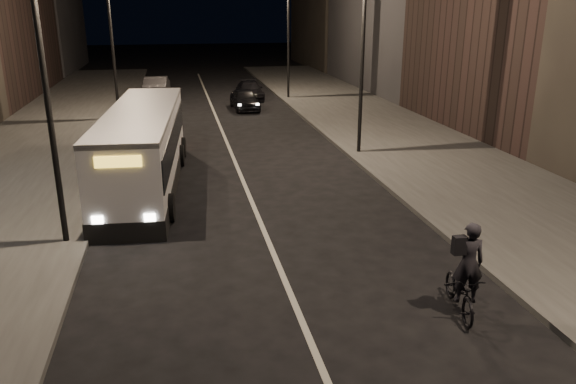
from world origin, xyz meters
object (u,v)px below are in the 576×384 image
streetlight_left_near (52,49)px  car_mid (157,86)px  city_bus (143,145)px  car_far (250,90)px  cyclist_on_bicycle (462,283)px  streetlight_right_far (285,21)px  streetlight_left_far (115,25)px  car_near (245,99)px  streetlight_right_mid (357,31)px

streetlight_left_near → car_mid: (1.73, 26.96, -4.60)m
city_bus → car_far: size_ratio=2.55×
car_mid → cyclist_on_bicycle: bearing=105.9°
streetlight_right_far → car_far: (-2.41, 0.72, -4.74)m
streetlight_left_far → streetlight_right_far: bearing=29.4°
car_far → streetlight_left_near: bearing=-107.6°
streetlight_left_far → car_near: (7.35, 2.48, -4.70)m
car_near → streetlight_right_mid: bearing=-77.6°
city_bus → cyclist_on_bicycle: bearing=-52.4°
streetlight_left_near → streetlight_left_far: 18.00m
streetlight_right_mid → car_far: bearing=98.2°
cyclist_on_bicycle → car_far: 30.26m
cyclist_on_bicycle → car_far: (-0.55, 30.25, -0.11)m
city_bus → car_far: (6.52, 19.58, -0.95)m
streetlight_right_far → city_bus: streetlight_right_far is taller
city_bus → cyclist_on_bicycle: size_ratio=4.96×
streetlight_right_mid → city_bus: streetlight_right_mid is taller
streetlight_right_far → streetlight_left_far: 12.24m
car_near → car_far: (0.90, 4.25, -0.05)m
streetlight_left_near → car_near: bearing=70.3°
cyclist_on_bicycle → car_mid: 33.26m
streetlight_left_far → car_mid: streetlight_left_far is taller
cyclist_on_bicycle → car_near: (-1.46, 26.01, -0.06)m
city_bus → cyclist_on_bicycle: city_bus is taller
streetlight_right_far → cyclist_on_bicycle: 29.95m
streetlight_right_far → streetlight_left_far: same height
city_bus → car_mid: size_ratio=2.35×
streetlight_left_near → city_bus: streetlight_left_near is taller
streetlight_right_far → city_bus: 21.21m
cyclist_on_bicycle → car_near: 26.05m
streetlight_right_mid → cyclist_on_bicycle: size_ratio=3.72×
streetlight_right_mid → car_far: 17.55m
streetlight_left_near → car_mid: size_ratio=1.76×
streetlight_right_far → cyclist_on_bicycle: (-1.86, -29.53, -4.63)m
streetlight_right_mid → streetlight_left_near: bearing=-143.1°
streetlight_right_far → car_near: size_ratio=2.08×
streetlight_right_mid → city_bus: bearing=-162.2°
cyclist_on_bicycle → streetlight_right_mid: bearing=92.9°
streetlight_left_far → car_far: (8.25, 6.72, -4.74)m
car_far → car_near: bearing=-101.2°
cyclist_on_bicycle → car_mid: bearing=113.0°
car_near → car_mid: 8.58m
streetlight_right_far → cyclist_on_bicycle: bearing=-93.6°
streetlight_left_near → streetlight_right_far: bearing=66.0°
cyclist_on_bicycle → car_far: cyclist_on_bicycle is taller
streetlight_right_mid → streetlight_right_far: 16.00m
cyclist_on_bicycle → streetlight_right_far: bearing=97.1°
car_near → car_far: bearing=75.4°
streetlight_left_far → car_near: bearing=18.6°
streetlight_left_near → cyclist_on_bicycle: bearing=-32.1°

